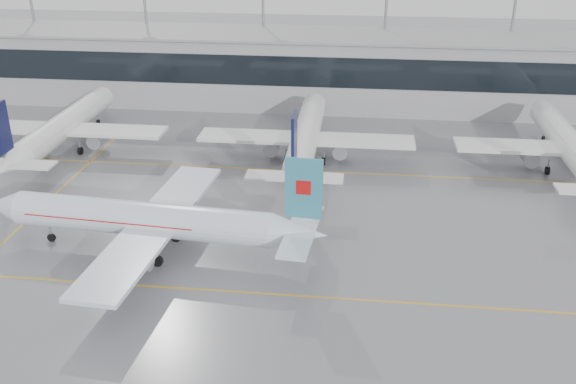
# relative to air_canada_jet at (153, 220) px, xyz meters

# --- Properties ---
(ground) EXTENTS (320.00, 320.00, 0.00)m
(ground) POSITION_rel_air_canada_jet_xyz_m (13.14, -6.40, -3.69)
(ground) COLOR slate
(ground) RESTS_ON ground
(taxi_line_main) EXTENTS (120.00, 0.25, 0.01)m
(taxi_line_main) POSITION_rel_air_canada_jet_xyz_m (13.14, -6.40, -3.68)
(taxi_line_main) COLOR gold
(taxi_line_main) RESTS_ON ground
(taxi_line_north) EXTENTS (120.00, 0.25, 0.01)m
(taxi_line_north) POSITION_rel_air_canada_jet_xyz_m (13.14, 23.60, -3.68)
(taxi_line_north) COLOR gold
(taxi_line_north) RESTS_ON ground
(taxi_line_cross) EXTENTS (0.25, 60.00, 0.01)m
(taxi_line_cross) POSITION_rel_air_canada_jet_xyz_m (-16.86, 8.60, -3.68)
(taxi_line_cross) COLOR gold
(taxi_line_cross) RESTS_ON ground
(terminal) EXTENTS (180.00, 15.00, 12.00)m
(terminal) POSITION_rel_air_canada_jet_xyz_m (13.14, 55.60, 2.31)
(terminal) COLOR #97979A
(terminal) RESTS_ON ground
(terminal_glass) EXTENTS (180.00, 0.20, 5.00)m
(terminal_glass) POSITION_rel_air_canada_jet_xyz_m (13.14, 48.05, 3.81)
(terminal_glass) COLOR black
(terminal_glass) RESTS_ON ground
(terminal_roof) EXTENTS (182.00, 16.00, 0.40)m
(terminal_roof) POSITION_rel_air_canada_jet_xyz_m (13.14, 55.60, 8.51)
(terminal_roof) COLOR gray
(terminal_roof) RESTS_ON ground
(light_masts) EXTENTS (156.40, 1.00, 22.60)m
(light_masts) POSITION_rel_air_canada_jet_xyz_m (13.14, 61.60, 9.66)
(light_masts) COLOR gray
(light_masts) RESTS_ON ground
(air_canada_jet) EXTENTS (36.88, 29.68, 11.61)m
(air_canada_jet) POSITION_rel_air_canada_jet_xyz_m (0.00, 0.00, 0.00)
(air_canada_jet) COLOR silver
(air_canada_jet) RESTS_ON ground
(parked_jet_b) EXTENTS (29.64, 36.96, 11.72)m
(parked_jet_b) POSITION_rel_air_canada_jet_xyz_m (-21.86, 27.29, 0.03)
(parked_jet_b) COLOR white
(parked_jet_b) RESTS_ON ground
(parked_jet_c) EXTENTS (29.64, 36.96, 11.72)m
(parked_jet_c) POSITION_rel_air_canada_jet_xyz_m (13.14, 27.29, 0.03)
(parked_jet_c) COLOR white
(parked_jet_c) RESTS_ON ground
(parked_jet_d) EXTENTS (29.64, 36.96, 11.72)m
(parked_jet_d) POSITION_rel_air_canada_jet_xyz_m (48.14, 27.29, 0.03)
(parked_jet_d) COLOR white
(parked_jet_d) RESTS_ON ground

